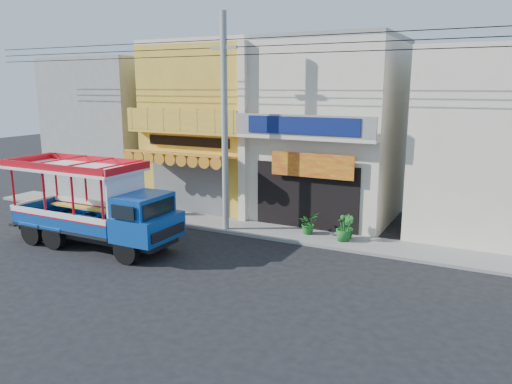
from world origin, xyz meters
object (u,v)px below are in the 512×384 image
at_px(utility_pole, 228,113).
at_px(green_sign, 157,205).
at_px(potted_plant_c, 344,227).
at_px(songthaew_truck, 103,208).
at_px(potted_plant_b, 348,227).
at_px(potted_plant_a, 308,223).

distance_m(utility_pole, green_sign, 6.20).
distance_m(utility_pole, potted_plant_c, 6.53).
relative_size(utility_pole, songthaew_truck, 3.91).
distance_m(utility_pole, potted_plant_b, 6.70).
bearing_deg(songthaew_truck, potted_plant_b, 32.82).
distance_m(songthaew_truck, potted_plant_a, 8.16).
bearing_deg(potted_plant_c, songthaew_truck, -61.63).
bearing_deg(potted_plant_c, potted_plant_b, 171.94).
relative_size(potted_plant_b, potted_plant_c, 0.80).
height_order(potted_plant_a, potted_plant_b, potted_plant_b).
height_order(green_sign, potted_plant_b, green_sign).
bearing_deg(potted_plant_c, utility_pole, -84.69).
height_order(songthaew_truck, potted_plant_c, songthaew_truck).
relative_size(utility_pole, green_sign, 25.10).
relative_size(utility_pole, potted_plant_b, 30.80).
bearing_deg(potted_plant_c, potted_plant_a, -102.93).
relative_size(utility_pole, potted_plant_c, 24.67).
bearing_deg(potted_plant_b, green_sign, 51.07).
xyz_separation_m(utility_pole, potted_plant_a, (3.24, 0.95, -4.46)).
bearing_deg(potted_plant_b, utility_pole, 60.60).
xyz_separation_m(songthaew_truck, potted_plant_c, (7.95, 4.72, -0.92)).
xyz_separation_m(green_sign, potted_plant_a, (7.52, 0.34, -0.02)).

